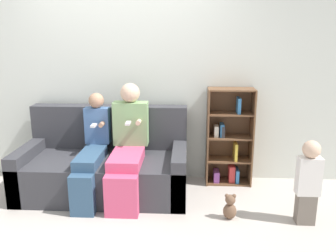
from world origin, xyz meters
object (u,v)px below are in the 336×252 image
at_px(adult_seated, 128,142).
at_px(couch, 105,166).
at_px(bookshelf, 229,140).
at_px(child_seated, 92,149).
at_px(teddy_bear, 230,207).
at_px(toddler_standing, 308,181).

bearing_deg(adult_seated, couch, 157.04).
bearing_deg(adult_seated, bookshelf, 21.95).
distance_m(couch, bookshelf, 1.49).
height_order(couch, bookshelf, bookshelf).
bearing_deg(child_seated, teddy_bear, -16.13).
height_order(bookshelf, teddy_bear, bookshelf).
bearing_deg(toddler_standing, child_seated, 168.14).
bearing_deg(toddler_standing, teddy_bear, 177.30).
xyz_separation_m(toddler_standing, bookshelf, (-0.64, 0.96, 0.10)).
xyz_separation_m(adult_seated, bookshelf, (1.14, 0.46, -0.10)).
bearing_deg(child_seated, bookshelf, 18.10).
distance_m(child_seated, teddy_bear, 1.59).
relative_size(couch, child_seated, 1.65).
distance_m(adult_seated, teddy_bear, 1.27).
height_order(toddler_standing, teddy_bear, toddler_standing).
xyz_separation_m(bookshelf, teddy_bear, (-0.07, -0.93, -0.41)).
height_order(adult_seated, child_seated, adult_seated).
xyz_separation_m(child_seated, toddler_standing, (2.18, -0.46, -0.12)).
distance_m(toddler_standing, bookshelf, 1.16).
xyz_separation_m(couch, adult_seated, (0.29, -0.12, 0.33)).
relative_size(couch, bookshelf, 1.60).
distance_m(couch, teddy_bear, 1.49).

